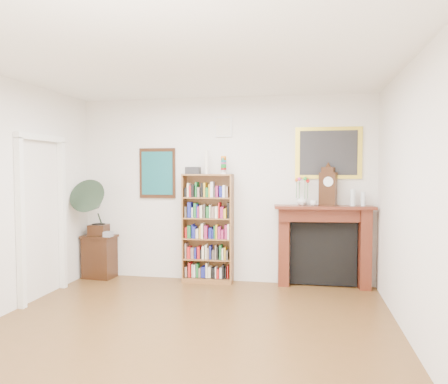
# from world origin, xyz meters

# --- Properties ---
(room) EXTENTS (4.51, 5.01, 2.81)m
(room) POSITION_xyz_m (0.00, 0.00, 1.40)
(room) COLOR brown
(room) RESTS_ON ground
(door_casing) EXTENTS (0.08, 1.02, 2.17)m
(door_casing) POSITION_xyz_m (-2.21, 1.20, 1.26)
(door_casing) COLOR white
(door_casing) RESTS_ON left_wall
(teal_poster) EXTENTS (0.58, 0.04, 0.78)m
(teal_poster) POSITION_xyz_m (-1.05, 2.48, 1.65)
(teal_poster) COLOR black
(teal_poster) RESTS_ON back_wall
(small_picture) EXTENTS (0.26, 0.04, 0.30)m
(small_picture) POSITION_xyz_m (0.00, 2.48, 2.35)
(small_picture) COLOR white
(small_picture) RESTS_ON back_wall
(gilt_painting) EXTENTS (0.95, 0.04, 0.75)m
(gilt_painting) POSITION_xyz_m (1.55, 2.48, 1.95)
(gilt_painting) COLOR gold
(gilt_painting) RESTS_ON back_wall
(bookshelf) EXTENTS (0.76, 0.28, 1.89)m
(bookshelf) POSITION_xyz_m (-0.21, 2.34, 0.92)
(bookshelf) COLOR brown
(bookshelf) RESTS_ON floor
(side_cabinet) EXTENTS (0.53, 0.40, 0.67)m
(side_cabinet) POSITION_xyz_m (-1.95, 2.30, 0.34)
(side_cabinet) COLOR black
(side_cabinet) RESTS_ON floor
(fireplace) EXTENTS (1.44, 0.46, 1.19)m
(fireplace) POSITION_xyz_m (1.49, 2.40, 0.70)
(fireplace) COLOR #4F1C12
(fireplace) RESTS_ON floor
(gramophone) EXTENTS (0.56, 0.69, 0.88)m
(gramophone) POSITION_xyz_m (-1.98, 2.18, 1.17)
(gramophone) COLOR black
(gramophone) RESTS_ON side_cabinet
(cd_stack) EXTENTS (0.12, 0.12, 0.08)m
(cd_stack) POSITION_xyz_m (-1.75, 2.18, 0.71)
(cd_stack) COLOR #A4A4B0
(cd_stack) RESTS_ON side_cabinet
(mantel_clock) EXTENTS (0.27, 0.20, 0.55)m
(mantel_clock) POSITION_xyz_m (1.55, 2.37, 1.46)
(mantel_clock) COLOR black
(mantel_clock) RESTS_ON fireplace
(flower_vase) EXTENTS (0.17, 0.17, 0.15)m
(flower_vase) POSITION_xyz_m (1.18, 2.36, 1.27)
(flower_vase) COLOR silver
(flower_vase) RESTS_ON fireplace
(teacup) EXTENTS (0.11, 0.11, 0.08)m
(teacup) POSITION_xyz_m (1.34, 2.29, 1.23)
(teacup) COLOR white
(teacup) RESTS_ON fireplace
(bottle_left) EXTENTS (0.07, 0.07, 0.24)m
(bottle_left) POSITION_xyz_m (1.89, 2.36, 1.31)
(bottle_left) COLOR silver
(bottle_left) RESTS_ON fireplace
(bottle_right) EXTENTS (0.06, 0.06, 0.20)m
(bottle_right) POSITION_xyz_m (2.03, 2.37, 1.29)
(bottle_right) COLOR silver
(bottle_right) RESTS_ON fireplace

